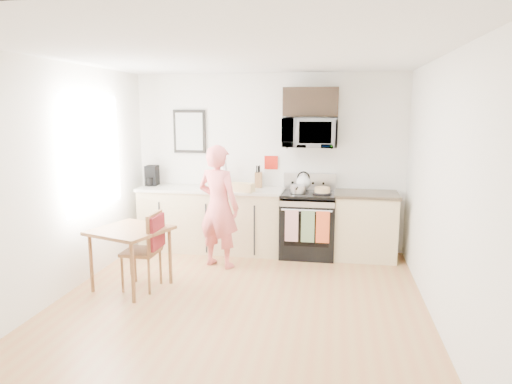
% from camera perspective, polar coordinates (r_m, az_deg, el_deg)
% --- Properties ---
extents(floor, '(4.60, 4.60, 0.00)m').
position_cam_1_polar(floor, '(4.97, -2.57, -14.48)').
color(floor, '#A76C40').
rests_on(floor, ground).
extents(back_wall, '(4.00, 0.04, 2.60)m').
position_cam_1_polar(back_wall, '(6.82, 1.50, 3.72)').
color(back_wall, white).
rests_on(back_wall, floor).
extents(front_wall, '(4.00, 0.04, 2.60)m').
position_cam_1_polar(front_wall, '(2.45, -14.59, -8.64)').
color(front_wall, white).
rests_on(front_wall, floor).
extents(left_wall, '(0.04, 4.60, 2.60)m').
position_cam_1_polar(left_wall, '(5.37, -24.01, 1.05)').
color(left_wall, white).
rests_on(left_wall, floor).
extents(right_wall, '(0.04, 4.60, 2.60)m').
position_cam_1_polar(right_wall, '(4.58, 22.52, -0.30)').
color(right_wall, white).
rests_on(right_wall, floor).
extents(ceiling, '(4.00, 4.60, 0.04)m').
position_cam_1_polar(ceiling, '(4.54, -2.84, 16.86)').
color(ceiling, white).
rests_on(ceiling, back_wall).
extents(window, '(0.06, 1.40, 1.50)m').
position_cam_1_polar(window, '(6.00, -19.67, 4.63)').
color(window, white).
rests_on(window, left_wall).
extents(cabinet_left, '(2.10, 0.60, 0.90)m').
position_cam_1_polar(cabinet_left, '(6.84, -5.56, -3.54)').
color(cabinet_left, tan).
rests_on(cabinet_left, floor).
extents(countertop_left, '(2.14, 0.64, 0.04)m').
position_cam_1_polar(countertop_left, '(6.74, -5.62, 0.34)').
color(countertop_left, beige).
rests_on(countertop_left, cabinet_left).
extents(cabinet_right, '(0.84, 0.60, 0.90)m').
position_cam_1_polar(cabinet_right, '(6.62, 13.46, -4.25)').
color(cabinet_right, tan).
rests_on(cabinet_right, floor).
extents(countertop_right, '(0.88, 0.64, 0.04)m').
position_cam_1_polar(countertop_right, '(6.52, 13.63, -0.25)').
color(countertop_right, black).
rests_on(countertop_right, cabinet_right).
extents(range, '(0.76, 0.70, 1.16)m').
position_cam_1_polar(range, '(6.59, 6.49, -4.20)').
color(range, black).
rests_on(range, floor).
extents(microwave, '(0.76, 0.51, 0.42)m').
position_cam_1_polar(microwave, '(6.50, 6.79, 7.40)').
color(microwave, '#AFAFB3').
rests_on(microwave, back_wall).
extents(upper_cabinet, '(0.76, 0.35, 0.40)m').
position_cam_1_polar(upper_cabinet, '(6.54, 6.89, 11.10)').
color(upper_cabinet, black).
rests_on(upper_cabinet, back_wall).
extents(wall_art, '(0.50, 0.04, 0.65)m').
position_cam_1_polar(wall_art, '(7.03, -8.31, 7.50)').
color(wall_art, black).
rests_on(wall_art, back_wall).
extents(wall_trivet, '(0.20, 0.02, 0.20)m').
position_cam_1_polar(wall_trivet, '(6.79, 1.90, 3.70)').
color(wall_trivet, '#AB190E').
rests_on(wall_trivet, back_wall).
extents(person, '(0.69, 0.56, 1.63)m').
position_cam_1_polar(person, '(6.03, -4.72, -1.83)').
color(person, '#DA463C').
rests_on(person, floor).
extents(dining_table, '(0.84, 0.84, 0.72)m').
position_cam_1_polar(dining_table, '(5.51, -15.44, -5.27)').
color(dining_table, brown).
rests_on(dining_table, floor).
extents(chair, '(0.44, 0.39, 0.92)m').
position_cam_1_polar(chair, '(5.43, -13.00, -5.90)').
color(chair, brown).
rests_on(chair, floor).
extents(knife_block, '(0.11, 0.15, 0.22)m').
position_cam_1_polar(knife_block, '(6.76, 0.31, 1.54)').
color(knife_block, brown).
rests_on(knife_block, countertop_left).
extents(utensil_crock, '(0.13, 0.13, 0.40)m').
position_cam_1_polar(utensil_crock, '(6.76, -3.93, 1.93)').
color(utensil_crock, '#AB190E').
rests_on(utensil_crock, countertop_left).
extents(fruit_bowl, '(0.29, 0.29, 0.10)m').
position_cam_1_polar(fruit_bowl, '(6.83, -3.82, 1.02)').
color(fruit_bowl, white).
rests_on(fruit_bowl, countertop_left).
extents(milk_carton, '(0.10, 0.10, 0.25)m').
position_cam_1_polar(milk_carton, '(6.70, -5.57, 1.55)').
color(milk_carton, tan).
rests_on(milk_carton, countertop_left).
extents(coffee_maker, '(0.18, 0.26, 0.30)m').
position_cam_1_polar(coffee_maker, '(7.10, -12.89, 1.95)').
color(coffee_maker, black).
rests_on(coffee_maker, countertop_left).
extents(bread_bag, '(0.36, 0.23, 0.12)m').
position_cam_1_polar(bread_bag, '(6.40, -1.75, 0.59)').
color(bread_bag, tan).
rests_on(bread_bag, countertop_left).
extents(cake, '(0.27, 0.27, 0.09)m').
position_cam_1_polar(cake, '(6.41, 8.29, 0.18)').
color(cake, black).
rests_on(cake, range).
extents(kettle, '(0.21, 0.21, 0.27)m').
position_cam_1_polar(kettle, '(6.68, 5.94, 1.29)').
color(kettle, white).
rests_on(kettle, range).
extents(pot, '(0.22, 0.37, 0.11)m').
position_cam_1_polar(pot, '(6.40, 5.28, 0.35)').
color(pot, '#AFAFB3').
rests_on(pot, range).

